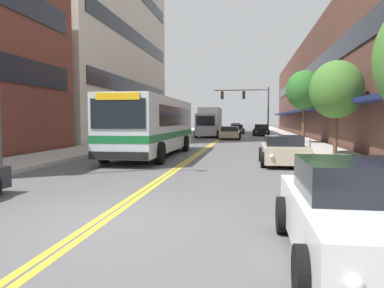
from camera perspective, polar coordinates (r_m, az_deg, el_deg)
ground_plane at (r=44.16m, az=4.88°, el=1.20°), size 240.00×240.00×0.00m
sidewalk_left at (r=45.17m, az=-4.15°, el=1.36°), size 3.21×106.00×0.15m
sidewalk_right at (r=44.27m, az=14.10°, el=1.21°), size 3.21×106.00×0.15m
centre_line at (r=44.16m, az=4.88°, el=1.20°), size 0.34×106.00×0.01m
storefront_row_right at (r=45.30m, az=21.65°, el=7.92°), size 9.10×68.00×10.93m
city_bus at (r=20.40m, az=-5.91°, el=3.09°), size 2.87×11.02×3.07m
car_navy_parked_left_near at (r=34.01m, az=-3.59°, el=1.46°), size 2.10×4.57×1.27m
car_white_parked_right_foreground at (r=5.70m, az=24.30°, el=-10.00°), size 2.06×4.19×1.40m
car_champagne_parked_right_mid at (r=16.86m, az=13.81°, el=-1.02°), size 2.07×4.13×1.26m
car_black_parked_right_far at (r=46.50m, az=10.45°, el=2.07°), size 2.00×4.48×1.38m
car_beige_moving_lead at (r=38.14m, az=5.80°, el=1.68°), size 2.18×4.88×1.26m
car_dark_grey_moving_second at (r=53.44m, az=6.87°, el=2.26°), size 2.17×4.76×1.25m
car_silver_moving_third at (r=63.98m, az=6.71°, el=2.54°), size 2.00×4.46×1.32m
box_truck at (r=42.52m, az=2.67°, el=3.36°), size 2.58×7.61×3.30m
traffic_signal_mast at (r=46.19m, az=8.62°, el=6.53°), size 6.65×0.38×5.88m
street_lamp_left_near at (r=14.04m, az=-26.73°, el=16.43°), size 2.43×0.28×8.72m
street_tree_right_mid at (r=21.05m, az=21.16°, el=7.71°), size 2.75×2.75×4.88m
street_tree_right_far at (r=30.51m, az=16.71°, el=7.85°), size 2.74×2.74×5.61m
fire_hydrant at (r=20.38m, az=17.35°, el=-0.32°), size 0.30×0.22×0.85m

